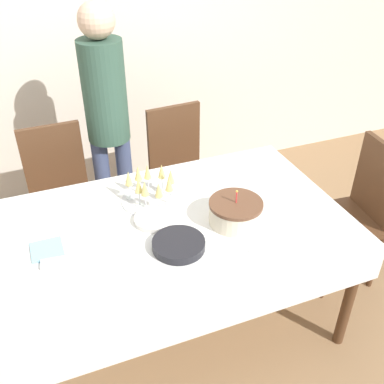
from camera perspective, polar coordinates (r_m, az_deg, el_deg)
ground_plane at (r=2.88m, az=-3.19°, el=-16.28°), size 12.00×12.00×0.00m
wall_back at (r=3.61m, az=-13.26°, el=19.35°), size 8.00×0.05×2.70m
dining_table at (r=2.41m, az=-3.68°, el=-6.15°), size 1.94×1.13×0.76m
dining_chair_far_left at (r=3.14m, az=-16.32°, el=0.11°), size 0.43×0.43×0.97m
dining_chair_far_right at (r=3.28m, az=-1.48°, el=3.19°), size 0.45×0.45×0.97m
dining_chair_right_end at (r=3.04m, az=20.20°, el=-1.93°), size 0.46×0.46×0.97m
birthday_cake at (r=2.34m, az=5.55°, el=-2.55°), size 0.28×0.28×0.20m
champagne_tray at (r=2.49m, az=-5.20°, el=0.69°), size 0.34×0.34×0.18m
plate_stack_main at (r=2.19m, az=-1.71°, el=-6.68°), size 0.26×0.26×0.04m
plate_stack_dessert at (r=2.37m, az=-4.82°, el=-3.46°), size 0.21×0.21×0.03m
cake_knife at (r=2.27m, az=10.37°, el=-6.34°), size 0.30×0.05×0.00m
fork_pile at (r=2.20m, az=-16.46°, el=-8.51°), size 0.18×0.08×0.02m
napkin_pile at (r=2.30m, az=-17.94°, el=-6.98°), size 0.15×0.15×0.01m
person_standing at (r=3.01m, az=-10.81°, el=10.26°), size 0.28×0.28×1.70m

